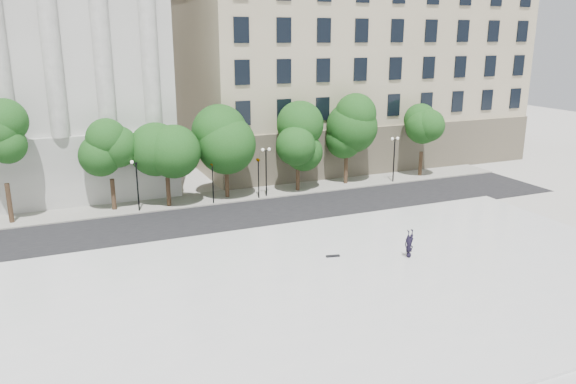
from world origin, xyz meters
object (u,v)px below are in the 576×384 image
object	(u,v)px
traffic_light_east	(258,159)
person_lying	(409,253)
skateboard	(333,256)
traffic_light_west	(212,162)

from	to	relation	value
traffic_light_east	person_lying	distance (m)	17.95
person_lying	skateboard	distance (m)	4.73
traffic_light_east	skateboard	world-z (taller)	traffic_light_east
traffic_light_west	skateboard	bearing A→B (deg)	-77.76
traffic_light_west	traffic_light_east	bearing A→B (deg)	0.00
traffic_light_west	person_lying	world-z (taller)	traffic_light_west
traffic_light_west	person_lying	size ratio (longest dim) A/B	2.35
traffic_light_east	skateboard	xyz separation A→B (m)	(-0.75, -15.44, -3.10)
traffic_light_east	person_lying	world-z (taller)	traffic_light_east
traffic_light_east	traffic_light_west	bearing A→B (deg)	180.00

